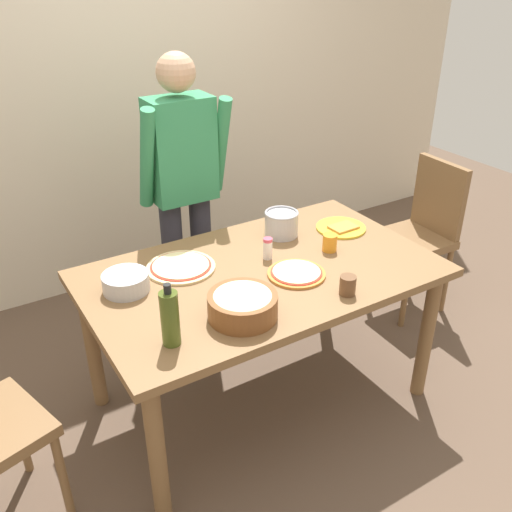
{
  "coord_description": "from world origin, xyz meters",
  "views": [
    {
      "loc": [
        -1.2,
        -1.89,
        2.05
      ],
      "look_at": [
        0.0,
        0.05,
        0.81
      ],
      "focal_mm": 39.6,
      "sensor_mm": 36.0,
      "label": 1
    }
  ],
  "objects_px": {
    "olive_oil_bottle": "(170,318)",
    "cup_orange": "(330,243)",
    "mixing_bowl_steel": "(126,282)",
    "salt_shaker": "(268,248)",
    "pizza_raw_on_board": "(181,267)",
    "plate_with_slice": "(341,228)",
    "popcorn_bowl": "(243,304)",
    "person_cook": "(183,183)",
    "dining_table": "(262,287)",
    "pizza_cooked_on_tray": "(296,273)",
    "steel_pot": "(281,223)",
    "cup_small_brown": "(348,285)",
    "chair_wooden_right": "(422,228)"
  },
  "relations": [
    {
      "from": "pizza_raw_on_board",
      "to": "salt_shaker",
      "type": "bearing_deg",
      "value": -18.07
    },
    {
      "from": "cup_orange",
      "to": "salt_shaker",
      "type": "relative_size",
      "value": 0.8
    },
    {
      "from": "chair_wooden_right",
      "to": "steel_pot",
      "type": "relative_size",
      "value": 5.48
    },
    {
      "from": "chair_wooden_right",
      "to": "cup_small_brown",
      "type": "distance_m",
      "value": 1.3
    },
    {
      "from": "pizza_raw_on_board",
      "to": "salt_shaker",
      "type": "distance_m",
      "value": 0.41
    },
    {
      "from": "cup_orange",
      "to": "person_cook",
      "type": "bearing_deg",
      "value": 118.03
    },
    {
      "from": "olive_oil_bottle",
      "to": "cup_orange",
      "type": "height_order",
      "value": "olive_oil_bottle"
    },
    {
      "from": "chair_wooden_right",
      "to": "steel_pot",
      "type": "bearing_deg",
      "value": 179.29
    },
    {
      "from": "person_cook",
      "to": "cup_orange",
      "type": "xyz_separation_m",
      "value": [
        0.41,
        -0.77,
        -0.14
      ]
    },
    {
      "from": "pizza_raw_on_board",
      "to": "cup_small_brown",
      "type": "distance_m",
      "value": 0.77
    },
    {
      "from": "dining_table",
      "to": "mixing_bowl_steel",
      "type": "bearing_deg",
      "value": 164.98
    },
    {
      "from": "pizza_raw_on_board",
      "to": "mixing_bowl_steel",
      "type": "distance_m",
      "value": 0.29
    },
    {
      "from": "plate_with_slice",
      "to": "salt_shaker",
      "type": "xyz_separation_m",
      "value": [
        -0.5,
        -0.07,
        0.04
      ]
    },
    {
      "from": "pizza_cooked_on_tray",
      "to": "popcorn_bowl",
      "type": "bearing_deg",
      "value": -157.34
    },
    {
      "from": "pizza_cooked_on_tray",
      "to": "cup_small_brown",
      "type": "xyz_separation_m",
      "value": [
        0.09,
        -0.24,
        0.03
      ]
    },
    {
      "from": "dining_table",
      "to": "chair_wooden_right",
      "type": "height_order",
      "value": "chair_wooden_right"
    },
    {
      "from": "dining_table",
      "to": "olive_oil_bottle",
      "type": "relative_size",
      "value": 6.25
    },
    {
      "from": "pizza_cooked_on_tray",
      "to": "olive_oil_bottle",
      "type": "height_order",
      "value": "olive_oil_bottle"
    },
    {
      "from": "popcorn_bowl",
      "to": "person_cook",
      "type": "bearing_deg",
      "value": 77.04
    },
    {
      "from": "plate_with_slice",
      "to": "olive_oil_bottle",
      "type": "relative_size",
      "value": 1.02
    },
    {
      "from": "pizza_cooked_on_tray",
      "to": "salt_shaker",
      "type": "bearing_deg",
      "value": 97.47
    },
    {
      "from": "dining_table",
      "to": "salt_shaker",
      "type": "bearing_deg",
      "value": 43.66
    },
    {
      "from": "person_cook",
      "to": "cup_orange",
      "type": "relative_size",
      "value": 19.06
    },
    {
      "from": "dining_table",
      "to": "cup_small_brown",
      "type": "distance_m",
      "value": 0.44
    },
    {
      "from": "dining_table",
      "to": "popcorn_bowl",
      "type": "relative_size",
      "value": 5.71
    },
    {
      "from": "pizza_raw_on_board",
      "to": "plate_with_slice",
      "type": "height_order",
      "value": "plate_with_slice"
    },
    {
      "from": "mixing_bowl_steel",
      "to": "olive_oil_bottle",
      "type": "bearing_deg",
      "value": -88.34
    },
    {
      "from": "cup_orange",
      "to": "cup_small_brown",
      "type": "height_order",
      "value": "same"
    },
    {
      "from": "popcorn_bowl",
      "to": "cup_orange",
      "type": "distance_m",
      "value": 0.7
    },
    {
      "from": "salt_shaker",
      "to": "mixing_bowl_steel",
      "type": "bearing_deg",
      "value": 173.36
    },
    {
      "from": "person_cook",
      "to": "cup_small_brown",
      "type": "bearing_deg",
      "value": -78.54
    },
    {
      "from": "popcorn_bowl",
      "to": "plate_with_slice",
      "type": "bearing_deg",
      "value": 26.36
    },
    {
      "from": "pizza_raw_on_board",
      "to": "steel_pot",
      "type": "distance_m",
      "value": 0.59
    },
    {
      "from": "popcorn_bowl",
      "to": "salt_shaker",
      "type": "relative_size",
      "value": 2.64
    },
    {
      "from": "cup_orange",
      "to": "olive_oil_bottle",
      "type": "bearing_deg",
      "value": -164.03
    },
    {
      "from": "pizza_raw_on_board",
      "to": "dining_table",
      "type": "bearing_deg",
      "value": -33.89
    },
    {
      "from": "steel_pot",
      "to": "salt_shaker",
      "type": "height_order",
      "value": "steel_pot"
    },
    {
      "from": "dining_table",
      "to": "cup_small_brown",
      "type": "xyz_separation_m",
      "value": [
        0.2,
        -0.36,
        0.13
      ]
    },
    {
      "from": "pizza_cooked_on_tray",
      "to": "salt_shaker",
      "type": "relative_size",
      "value": 2.49
    },
    {
      "from": "dining_table",
      "to": "mixing_bowl_steel",
      "type": "distance_m",
      "value": 0.62
    },
    {
      "from": "plate_with_slice",
      "to": "cup_orange",
      "type": "distance_m",
      "value": 0.26
    },
    {
      "from": "mixing_bowl_steel",
      "to": "salt_shaker",
      "type": "xyz_separation_m",
      "value": [
        0.67,
        -0.08,
        0.01
      ]
    },
    {
      "from": "person_cook",
      "to": "pizza_cooked_on_tray",
      "type": "bearing_deg",
      "value": -81.23
    },
    {
      "from": "chair_wooden_right",
      "to": "steel_pot",
      "type": "height_order",
      "value": "chair_wooden_right"
    },
    {
      "from": "pizza_raw_on_board",
      "to": "plate_with_slice",
      "type": "distance_m",
      "value": 0.9
    },
    {
      "from": "chair_wooden_right",
      "to": "pizza_raw_on_board",
      "type": "distance_m",
      "value": 1.65
    },
    {
      "from": "mixing_bowl_steel",
      "to": "salt_shaker",
      "type": "height_order",
      "value": "salt_shaker"
    },
    {
      "from": "mixing_bowl_steel",
      "to": "chair_wooden_right",
      "type": "bearing_deg",
      "value": 2.47
    },
    {
      "from": "popcorn_bowl",
      "to": "steel_pot",
      "type": "relative_size",
      "value": 1.61
    },
    {
      "from": "pizza_raw_on_board",
      "to": "olive_oil_bottle",
      "type": "distance_m",
      "value": 0.57
    }
  ]
}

